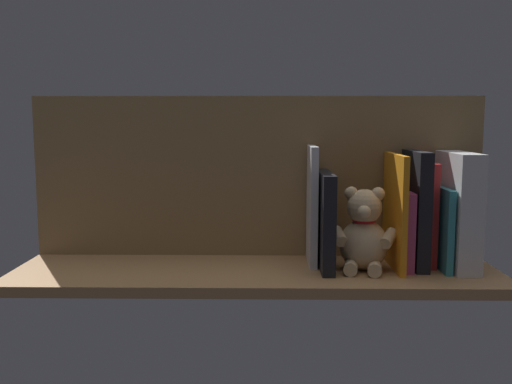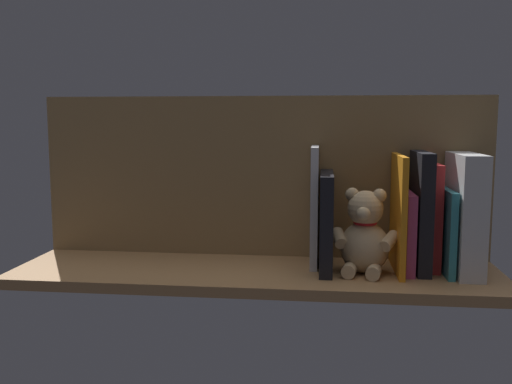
{
  "view_description": "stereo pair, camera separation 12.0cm",
  "coord_description": "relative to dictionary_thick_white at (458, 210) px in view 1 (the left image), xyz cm",
  "views": [
    {
      "loc": [
        -2.06,
        119.33,
        31.74
      ],
      "look_at": [
        0.0,
        0.0,
        16.58
      ],
      "focal_mm": 39.85,
      "sensor_mm": 36.0,
      "label": 1
    },
    {
      "loc": [
        -14.05,
        118.52,
        31.74
      ],
      "look_at": [
        0.0,
        0.0,
        16.58
      ],
      "focal_mm": 39.85,
      "sensor_mm": 36.0,
      "label": 2
    }
  ],
  "objects": [
    {
      "name": "teddy_bear",
      "position": [
        20.57,
        2.93,
        -4.63
      ],
      "size": [
        14.21,
        12.66,
        17.8
      ],
      "rotation": [
        0.0,
        0.0,
        -0.18
      ],
      "color": "#D1B284",
      "rests_on": "ground_plane"
    },
    {
      "name": "book_2",
      "position": [
        8.74,
        -1.21,
        0.12
      ],
      "size": [
        2.88,
        16.15,
        25.16
      ],
      "primitive_type": "cube",
      "rotation": [
        0.0,
        -0.0,
        0.0
      ],
      "color": "black",
      "rests_on": "ground_plane"
    },
    {
      "name": "book_5",
      "position": [
        28.51,
        0.2,
        -2.14
      ],
      "size": [
        2.7,
        18.96,
        20.63
      ],
      "primitive_type": "cube",
      "color": "black",
      "rests_on": "ground_plane"
    },
    {
      "name": "book_4",
      "position": [
        13.54,
        0.11,
        -0.18
      ],
      "size": [
        1.23,
        18.79,
        24.55
      ],
      "primitive_type": "cube",
      "color": "orange",
      "rests_on": "ground_plane"
    },
    {
      "name": "book_6",
      "position": [
        31.11,
        -2.84,
        0.6
      ],
      "size": [
        1.58,
        12.9,
        26.13
      ],
      "primitive_type": "cube",
      "color": "silver",
      "rests_on": "ground_plane"
    },
    {
      "name": "book_3",
      "position": [
        11.54,
        -1.14,
        -4.09
      ],
      "size": [
        1.84,
        16.29,
        16.75
      ],
      "primitive_type": "cube",
      "color": "#B23F72",
      "rests_on": "ground_plane"
    },
    {
      "name": "dictionary_thick_white",
      "position": [
        0.0,
        0.0,
        0.0
      ],
      "size": [
        5.1,
        18.37,
        24.92
      ],
      "primitive_type": "cube",
      "color": "silver",
      "rests_on": "ground_plane"
    },
    {
      "name": "book_1",
      "position": [
        5.89,
        -2.97,
        -1.16
      ],
      "size": [
        1.94,
        12.63,
        22.6
      ],
      "primitive_type": "cube",
      "color": "red",
      "rests_on": "ground_plane"
    },
    {
      "name": "shelf_back_panel",
      "position": [
        43.42,
        -10.43,
        6.14
      ],
      "size": [
        103.58,
        1.5,
        37.21
      ],
      "primitive_type": "cube",
      "color": "olive",
      "rests_on": "ground_plane"
    },
    {
      "name": "book_0",
      "position": [
        3.73,
        -0.63,
        -3.68
      ],
      "size": [
        1.45,
        17.3,
        17.56
      ],
      "primitive_type": "cube",
      "color": "teal",
      "rests_on": "ground_plane"
    },
    {
      "name": "ground_plane",
      "position": [
        43.42,
        2.05,
        -13.56
      ],
      "size": [
        103.58,
        29.47,
        2.2
      ],
      "primitive_type": "cube",
      "color": "#A87A4C"
    }
  ]
}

